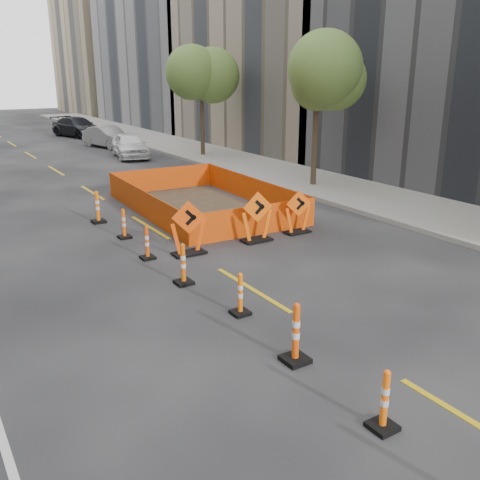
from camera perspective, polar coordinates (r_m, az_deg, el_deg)
ground_plane at (r=9.68m, az=14.71°, el=-12.93°), size 140.00×140.00×0.00m
sidewalk_right at (r=23.75m, az=8.90°, el=5.91°), size 4.00×90.00×0.15m
bld_right_c at (r=37.52m, az=6.84°, el=20.87°), size 12.00×16.00×14.00m
bld_right_d at (r=51.59m, az=-5.49°, el=23.35°), size 12.00×18.00×20.00m
bld_right_e at (r=68.31m, az=-12.86°, el=19.93°), size 12.00×14.00×16.00m
tree_r_b at (r=22.88m, az=8.26°, el=16.74°), size 2.80×2.80×5.95m
tree_r_c at (r=31.21m, az=-4.15°, el=17.07°), size 2.80×2.80×5.95m
channelizer_2 at (r=7.98m, az=15.19°, el=-16.13°), size 0.37×0.37×0.94m
channelizer_3 at (r=9.30m, az=5.99°, el=-9.81°), size 0.44×0.44×1.11m
channelizer_4 at (r=11.00m, az=0.03°, el=-5.75°), size 0.36×0.36×0.92m
channelizer_5 at (r=12.58m, az=-6.08°, el=-2.55°), size 0.40×0.40×1.01m
channelizer_6 at (r=14.41m, az=-9.89°, el=-0.27°), size 0.36×0.36×0.92m
channelizer_7 at (r=16.34m, az=-12.29°, el=1.74°), size 0.36×0.36×0.92m
channelizer_8 at (r=18.22m, az=-14.96°, el=3.43°), size 0.42×0.42×1.07m
chevron_sign_left at (r=14.51m, az=-5.54°, el=1.29°), size 1.17×0.95×1.52m
chevron_sign_center at (r=15.60m, az=1.81°, el=2.50°), size 1.10×0.78×1.50m
chevron_sign_right at (r=16.51m, az=6.19°, el=3.01°), size 1.01×0.76×1.36m
safety_fence at (r=19.42m, az=-4.16°, el=4.65°), size 4.71×7.68×0.94m
parked_car_near at (r=31.87m, az=-11.67°, el=9.89°), size 2.42×4.41×1.42m
parked_car_mid at (r=36.42m, az=-13.91°, el=10.62°), size 2.41×4.34×1.36m
parked_car_far at (r=43.05m, az=-16.93°, el=11.46°), size 3.36×5.35×1.45m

